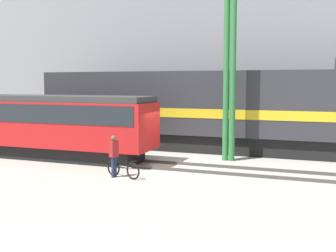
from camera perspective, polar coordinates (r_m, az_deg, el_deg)
The scene contains 10 objects.
ground_plane at distance 20.27m, azimuth -0.04°, elevation -5.16°, with size 120.00×120.00×0.00m, color #9E998C.
track_near at distance 19.62m, azimuth -0.77°, elevation -5.32°, with size 60.00×1.50×0.14m.
track_far at distance 24.54m, azimuth 3.81°, elevation -3.06°, with size 60.00×1.51×0.14m.
building_backdrop at distance 31.05m, azimuth 7.74°, elevation 10.05°, with size 48.19×6.00×12.32m.
freight_locomotive at distance 24.11m, azimuth 5.27°, elevation 2.29°, with size 19.75×3.04×5.12m.
streetcar at distance 22.53m, azimuth -16.18°, elevation 0.48°, with size 11.64×2.54×3.24m.
bicycle at distance 17.42m, azimuth -6.10°, elevation -5.87°, with size 1.72×0.63×0.75m.
person at distance 17.43m, azimuth -7.35°, elevation -3.49°, with size 0.31×0.41×1.74m.
utility_pole_left at distance 21.08m, azimuth 7.89°, elevation 6.84°, with size 0.29×0.29×8.51m.
utility_pole_center at distance 21.01m, azimuth 8.77°, elevation 7.26°, with size 0.30×0.30×8.82m.
Camera 1 is at (7.12, -18.58, 3.89)m, focal length 45.00 mm.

